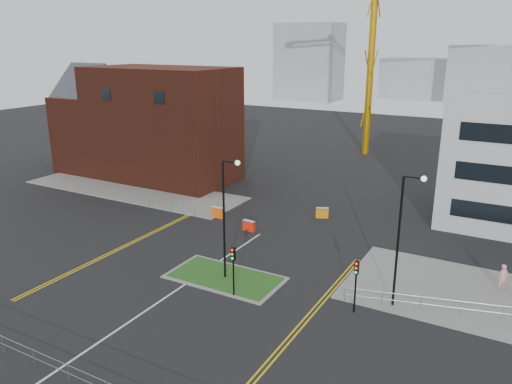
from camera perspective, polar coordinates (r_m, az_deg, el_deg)
ground at (r=33.56m, az=-14.17°, el=-14.12°), size 200.00×200.00×0.00m
pavement_left at (r=61.05m, az=-13.91°, el=0.26°), size 28.00×8.00×0.12m
island_kerb at (r=37.91m, az=-3.55°, el=-9.73°), size 8.60×4.60×0.08m
grass_island at (r=37.90m, az=-3.55°, el=-9.70°), size 8.00×4.00×0.12m
brick_building at (r=65.86m, az=-12.69°, el=7.61°), size 24.20×10.07×14.24m
streetlamp_island at (r=35.71m, az=-3.41°, el=-2.08°), size 1.46×0.36×9.18m
streetlamp_right_near at (r=33.13m, az=16.40°, el=-4.31°), size 1.46×0.36×9.18m
traffic_light_island at (r=34.31m, az=-2.62°, el=-8.02°), size 0.28×0.33×3.65m
traffic_light_right at (r=32.95m, az=11.36°, el=-9.45°), size 0.28×0.33×3.65m
railing_front at (r=29.86m, az=-22.49°, el=-17.46°), size 24.05×0.05×1.10m
railing_left at (r=52.27m, az=-9.67°, el=-1.49°), size 6.05×0.05×1.10m
railing_right at (r=35.77m, az=26.36°, el=-12.00°), size 19.05×5.05×1.10m
centre_line at (r=34.81m, az=-11.88°, el=-12.74°), size 0.15×30.00×0.01m
yellow_left_a at (r=45.66m, az=-13.93°, el=-5.50°), size 0.12×24.00×0.01m
yellow_left_b at (r=45.46m, az=-13.65°, el=-5.57°), size 0.12×24.00×0.01m
yellow_right_a at (r=33.27m, az=5.78°, el=-13.93°), size 0.12×20.00×0.01m
yellow_right_b at (r=33.17m, az=6.27°, el=-14.05°), size 0.12×20.00×0.01m
skyline_a at (r=153.00m, az=6.10°, el=14.54°), size 18.00×12.00×22.00m
skyline_b at (r=151.02m, az=25.76°, el=11.84°), size 24.00×12.00×16.00m
skyline_d at (r=163.27m, az=19.55°, el=12.08°), size 30.00×12.00×12.00m
pedestrian at (r=39.67m, az=26.41°, el=-8.79°), size 0.86×0.85×2.01m
barrier_left at (r=50.08m, az=-4.42°, el=-2.28°), size 1.33×0.47×1.11m
barrier_mid at (r=46.52m, az=-0.81°, el=-3.83°), size 1.23×0.50×1.01m
barrier_right at (r=50.34m, az=7.56°, el=-2.32°), size 1.31×0.90×1.05m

